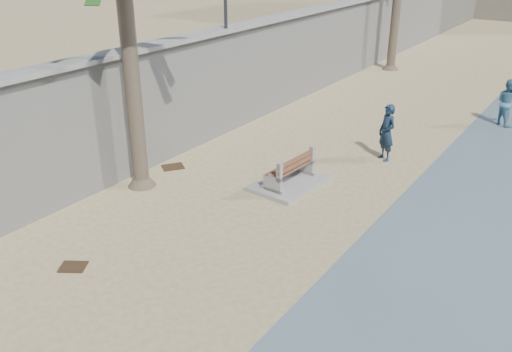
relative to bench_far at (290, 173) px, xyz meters
The scene contains 7 objects.
seawall 11.71m from the bench_far, 111.92° to the left, with size 0.45×70.00×3.50m, color gray.
wall_cap 12.05m from the bench_far, 111.92° to the left, with size 0.80×70.00×0.12m, color gray.
bench_far is the anchor object (origin of this frame).
person_a 3.70m from the bench_far, 66.03° to the left, with size 0.74×0.50×2.05m, color #132236.
person_b 9.84m from the bench_far, 66.87° to the left, with size 0.92×0.71×1.91m, color teal.
debris_c 3.73m from the bench_far, 166.34° to the right, with size 0.64×0.51×0.03m, color #382616.
debris_d 6.37m from the bench_far, 105.53° to the right, with size 0.55×0.44×0.03m, color #382616.
Camera 1 is at (6.13, -2.79, 6.50)m, focal length 38.00 mm.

